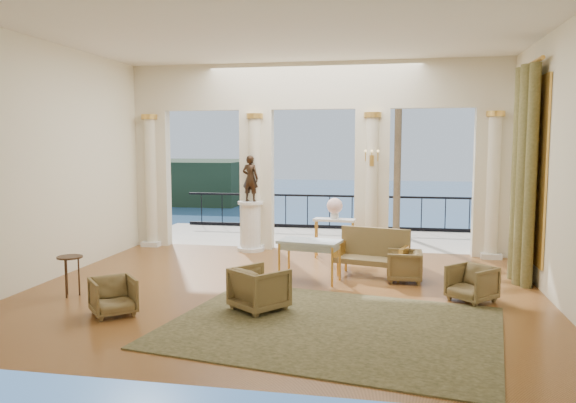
% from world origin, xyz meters
% --- Properties ---
extents(floor, '(9.00, 9.00, 0.00)m').
position_xyz_m(floor, '(0.00, 0.00, 0.00)').
color(floor, '#4C2A0E').
rests_on(floor, ground).
extents(room_walls, '(9.00, 9.00, 9.00)m').
position_xyz_m(room_walls, '(0.00, -1.12, 2.88)').
color(room_walls, white).
rests_on(room_walls, ground).
extents(arcade, '(9.00, 0.56, 4.50)m').
position_xyz_m(arcade, '(-0.00, 3.82, 2.58)').
color(arcade, beige).
rests_on(arcade, ground).
extents(terrace, '(10.00, 3.60, 0.10)m').
position_xyz_m(terrace, '(0.00, 5.80, -0.05)').
color(terrace, '#B7AA98').
rests_on(terrace, ground).
extents(balustrade, '(9.00, 0.06, 1.03)m').
position_xyz_m(balustrade, '(0.00, 7.40, 0.41)').
color(balustrade, black).
rests_on(balustrade, terrace).
extents(palm_tree, '(2.00, 2.00, 4.50)m').
position_xyz_m(palm_tree, '(2.00, 6.60, 4.09)').
color(palm_tree, '#4C3823').
rests_on(palm_tree, terrace).
extents(headland, '(22.00, 18.00, 6.00)m').
position_xyz_m(headland, '(-30.00, 70.00, -3.00)').
color(headland, black).
rests_on(headland, sea).
extents(sea, '(160.00, 160.00, 0.00)m').
position_xyz_m(sea, '(0.00, 60.00, -6.00)').
color(sea, navy).
rests_on(sea, ground).
extents(curtain, '(0.33, 1.40, 4.09)m').
position_xyz_m(curtain, '(4.28, 1.50, 2.02)').
color(curtain, brown).
rests_on(curtain, ground).
extents(window_frame, '(0.04, 1.60, 3.40)m').
position_xyz_m(window_frame, '(4.47, 1.50, 2.10)').
color(window_frame, gold).
rests_on(window_frame, room_walls).
extents(wall_sconce, '(0.30, 0.11, 0.33)m').
position_xyz_m(wall_sconce, '(1.40, 3.51, 2.23)').
color(wall_sconce, gold).
rests_on(wall_sconce, arcade).
extents(rug, '(5.09, 4.26, 0.02)m').
position_xyz_m(rug, '(1.09, -1.80, 0.01)').
color(rug, '#2F3219').
rests_on(rug, ground).
extents(armchair_a, '(0.85, 0.84, 0.64)m').
position_xyz_m(armchair_a, '(-2.25, -1.84, 0.32)').
color(armchair_a, '#4F4426').
rests_on(armchair_a, ground).
extents(armchair_b, '(0.88, 0.88, 0.66)m').
position_xyz_m(armchair_b, '(3.20, -0.06, 0.33)').
color(armchair_b, '#4F4426').
rests_on(armchair_b, ground).
extents(armchair_c, '(0.60, 0.64, 0.65)m').
position_xyz_m(armchair_c, '(2.13, 1.10, 0.33)').
color(armchair_c, '#4F4426').
rests_on(armchair_c, ground).
extents(armchair_d, '(1.00, 0.99, 0.76)m').
position_xyz_m(armchair_d, '(-0.12, -1.20, 0.38)').
color(armchair_d, '#4F4426').
rests_on(armchair_d, ground).
extents(settee, '(1.50, 0.93, 0.93)m').
position_xyz_m(settee, '(1.53, 1.49, 0.46)').
color(settee, '#4F4426').
rests_on(settee, ground).
extents(game_table, '(1.23, 0.81, 0.78)m').
position_xyz_m(game_table, '(0.37, 0.80, 0.70)').
color(game_table, '#96AAB8').
rests_on(game_table, ground).
extents(pedestal, '(0.66, 0.66, 1.20)m').
position_xyz_m(pedestal, '(-1.48, 3.50, 0.58)').
color(pedestal, silver).
rests_on(pedestal, ground).
extents(statue, '(0.45, 0.33, 1.11)m').
position_xyz_m(statue, '(-1.48, 3.50, 1.76)').
color(statue, black).
rests_on(statue, pedestal).
extents(console_table, '(0.97, 0.46, 0.89)m').
position_xyz_m(console_table, '(0.60, 3.09, 0.74)').
color(console_table, silver).
rests_on(console_table, ground).
extents(urn, '(0.36, 0.36, 0.48)m').
position_xyz_m(urn, '(0.60, 3.09, 1.16)').
color(urn, silver).
rests_on(urn, console_table).
extents(side_table, '(0.42, 0.42, 0.69)m').
position_xyz_m(side_table, '(-3.49, -1.00, 0.59)').
color(side_table, black).
rests_on(side_table, ground).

